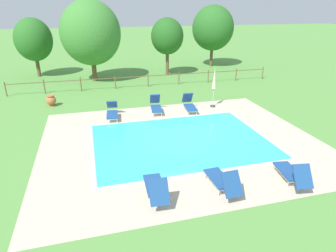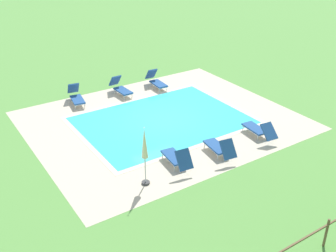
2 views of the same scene
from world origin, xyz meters
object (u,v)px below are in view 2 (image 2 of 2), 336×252
sun_lounger_north_far (259,129)px  patio_umbrella_closed_row_west (145,148)px  sun_lounger_north_end (121,88)px  sun_lounger_north_mid (156,81)px  sun_lounger_south_mid (76,96)px  sun_lounger_north_near_steps (177,158)px  sun_lounger_south_near_corner (219,147)px

sun_lounger_north_far → patio_umbrella_closed_row_west: 6.44m
sun_lounger_north_end → sun_lounger_north_far: bearing=110.3°
sun_lounger_north_mid → sun_lounger_south_mid: size_ratio=0.97×
sun_lounger_north_end → patio_umbrella_closed_row_west: bearing=68.6°
sun_lounger_north_far → sun_lounger_north_end: sun_lounger_north_end is taller
sun_lounger_north_mid → sun_lounger_north_far: size_ratio=0.93×
patio_umbrella_closed_row_west → sun_lounger_north_near_steps: bearing=-167.8°
sun_lounger_north_near_steps → sun_lounger_south_mid: (0.99, -8.31, -0.00)m
sun_lounger_north_near_steps → patio_umbrella_closed_row_west: patio_umbrella_closed_row_west is taller
sun_lounger_north_far → sun_lounger_south_near_corner: 2.63m
sun_lounger_north_mid → sun_lounger_north_end: size_ratio=1.00×
sun_lounger_south_near_corner → sun_lounger_north_mid: bearing=-103.2°
sun_lounger_south_mid → sun_lounger_north_mid: bearing=175.2°
sun_lounger_north_far → sun_lounger_south_mid: sun_lounger_south_mid is taller
sun_lounger_north_near_steps → patio_umbrella_closed_row_west: 2.11m
sun_lounger_north_mid → sun_lounger_south_near_corner: 8.43m
sun_lounger_north_near_steps → patio_umbrella_closed_row_west: bearing=12.2°
sun_lounger_north_near_steps → sun_lounger_north_mid: (-3.93, -7.89, -0.00)m
sun_lounger_north_end → sun_lounger_north_near_steps: bearing=78.6°
sun_lounger_north_far → sun_lounger_south_mid: size_ratio=1.05×
sun_lounger_north_mid → sun_lounger_south_mid: (4.92, -0.42, -0.00)m
sun_lounger_north_end → sun_lounger_south_near_corner: 8.40m
sun_lounger_north_near_steps → sun_lounger_north_end: sun_lounger_north_near_steps is taller
sun_lounger_north_mid → sun_lounger_north_far: sun_lounger_north_mid is taller
sun_lounger_north_near_steps → sun_lounger_south_mid: 8.37m
sun_lounger_north_far → sun_lounger_south_near_corner: (2.62, 0.30, 0.02)m
sun_lounger_north_end → patio_umbrella_closed_row_west: (3.32, 8.45, 1.20)m
sun_lounger_north_far → sun_lounger_north_end: (3.00, -8.10, 0.02)m
sun_lounger_north_mid → patio_umbrella_closed_row_west: 10.06m
sun_lounger_north_far → patio_umbrella_closed_row_west: patio_umbrella_closed_row_west is taller
sun_lounger_north_end → sun_lounger_south_near_corner: same height
sun_lounger_north_end → sun_lounger_south_near_corner: size_ratio=0.98×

